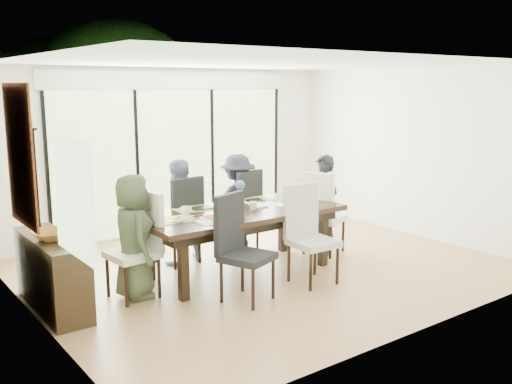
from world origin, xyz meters
TOP-DOWN VIEW (x-y plane):
  - floor at (0.00, 0.00)m, footprint 6.00×5.00m
  - ceiling at (0.00, 0.00)m, footprint 6.00×5.00m
  - wall_back at (0.00, 2.51)m, footprint 6.00×0.02m
  - wall_front at (0.00, -2.51)m, footprint 6.00×0.02m
  - wall_left at (-3.01, 0.00)m, footprint 0.02×5.00m
  - wall_right at (3.01, 0.00)m, footprint 0.02×5.00m
  - glass_doors at (0.00, 2.47)m, footprint 4.20×0.02m
  - blinds_header at (0.00, 2.46)m, footprint 4.40×0.06m
  - mullion_a at (-2.10, 2.46)m, footprint 0.05×0.04m
  - mullion_b at (-0.70, 2.46)m, footprint 0.05×0.04m
  - mullion_c at (0.70, 2.46)m, footprint 0.05×0.04m
  - mullion_d at (2.10, 2.46)m, footprint 0.05×0.04m
  - side_window at (-2.97, -1.20)m, footprint 0.02×0.90m
  - deck at (0.00, 3.40)m, footprint 6.00×1.80m
  - rail_top at (0.00, 4.20)m, footprint 6.00×0.08m
  - foliage_left at (-1.80, 5.20)m, footprint 3.20×3.20m
  - foliage_mid at (0.40, 5.80)m, footprint 4.00×4.00m
  - foliage_right at (2.20, 5.00)m, footprint 2.80×2.80m
  - foliage_far at (-0.60, 6.50)m, footprint 3.60×3.60m
  - table_top at (-0.41, 0.06)m, footprint 2.69×1.23m
  - table_apron at (-0.41, 0.06)m, footprint 2.46×1.01m
  - table_leg_fl at (-1.49, -0.37)m, footprint 0.10×0.10m
  - table_leg_fr at (0.67, -0.37)m, footprint 0.10×0.10m
  - table_leg_bl at (-1.49, 0.49)m, footprint 0.10×0.10m
  - table_leg_br at (0.67, 0.49)m, footprint 0.10×0.10m
  - chair_left_end at (-1.91, 0.06)m, footprint 0.56×0.56m
  - chair_right_end at (1.09, 0.06)m, footprint 0.66×0.66m
  - chair_far_left at (-0.86, 0.91)m, footprint 0.59×0.59m
  - chair_far_right at (0.14, 0.91)m, footprint 0.63×0.63m
  - chair_near_left at (-0.91, -0.81)m, footprint 0.66×0.66m
  - chair_near_right at (0.09, -0.81)m, footprint 0.53×0.53m
  - person_left_end at (-1.89, 0.06)m, footprint 0.52×0.73m
  - person_right_end at (1.07, 0.06)m, footprint 0.44×0.68m
  - person_far_left at (-0.86, 0.89)m, footprint 0.73×0.52m
  - person_far_right at (0.14, 0.89)m, footprint 0.74×0.53m
  - placemat_left at (-1.36, 0.06)m, footprint 0.49×0.36m
  - placemat_right at (0.54, 0.06)m, footprint 0.49×0.36m
  - placemat_far_l at (-0.86, 0.46)m, footprint 0.49×0.36m
  - placemat_far_r at (0.14, 0.46)m, footprint 0.49×0.36m
  - placemat_paper at (-0.96, -0.24)m, footprint 0.49×0.36m
  - tablet_far_l at (-0.76, 0.41)m, footprint 0.29×0.20m
  - tablet_far_r at (0.09, 0.41)m, footprint 0.27×0.19m
  - papers at (0.29, 0.01)m, footprint 0.34×0.25m
  - platter_base at (-0.96, -0.24)m, footprint 0.29×0.29m
  - platter_snacks at (-0.96, -0.24)m, footprint 0.22×0.22m
  - vase at (-0.36, 0.11)m, footprint 0.09×0.09m
  - hyacinth_stems at (-0.36, 0.11)m, footprint 0.04×0.04m
  - hyacinth_blooms at (-0.36, 0.11)m, footprint 0.12×0.12m
  - laptop at (-1.26, -0.04)m, footprint 0.44×0.39m
  - cup_a at (-1.11, 0.21)m, footprint 0.17×0.17m
  - cup_b at (-0.26, -0.04)m, footprint 0.16×0.16m
  - cup_c at (0.39, 0.16)m, footprint 0.19×0.19m
  - book at (-0.16, 0.11)m, footprint 0.21×0.27m
  - sideboard at (-2.76, 0.26)m, footprint 0.41×1.44m
  - bowl at (-2.76, 0.16)m, footprint 0.43×0.43m
  - candlestick_base at (-2.76, 0.61)m, footprint 0.09×0.09m
  - candlestick_shaft at (-2.76, 0.61)m, footprint 0.02×0.02m
  - candlestick_pan at (-2.76, 0.61)m, footprint 0.09×0.09m
  - candle at (-2.76, 0.61)m, footprint 0.03×0.03m
  - tapestry at (-2.97, 0.40)m, footprint 0.02×1.00m

SIDE VIEW (x-z plane):
  - deck at x=0.00m, z-range -0.10..0.00m
  - floor at x=0.00m, z-range -0.01..0.00m
  - table_leg_fl at x=-1.49m, z-range 0.00..0.77m
  - table_leg_fr at x=0.67m, z-range 0.00..0.77m
  - table_leg_bl at x=-1.49m, z-range 0.00..0.77m
  - table_leg_br at x=0.67m, z-range 0.00..0.77m
  - sideboard at x=-2.76m, z-range 0.00..0.81m
  - rail_top at x=0.00m, z-range 0.52..0.58m
  - chair_left_end at x=-1.91m, z-range 0.00..1.23m
  - chair_right_end at x=1.09m, z-range 0.00..1.23m
  - chair_far_left at x=-0.86m, z-range 0.00..1.23m
  - chair_far_right at x=0.14m, z-range 0.00..1.23m
  - chair_near_left at x=-0.91m, z-range 0.00..1.23m
  - chair_near_right at x=0.09m, z-range 0.00..1.23m
  - table_apron at x=-0.41m, z-range 0.65..0.76m
  - person_left_end at x=-1.89m, z-range 0.00..1.44m
  - person_right_end at x=1.07m, z-range 0.00..1.44m
  - person_far_left at x=-0.86m, z-range 0.00..1.44m
  - person_far_right at x=0.14m, z-range 0.00..1.44m
  - table_top at x=-0.41m, z-range 0.77..0.84m
  - candlestick_base at x=-2.76m, z-range 0.81..0.85m
  - papers at x=0.29m, z-range 0.84..0.84m
  - placemat_left at x=-1.36m, z-range 0.84..0.85m
  - placemat_right at x=0.54m, z-range 0.84..0.85m
  - placemat_far_l at x=-0.86m, z-range 0.84..0.85m
  - placemat_far_r at x=0.14m, z-range 0.84..0.85m
  - placemat_paper at x=-0.96m, z-range 0.84..0.85m
  - book at x=-0.16m, z-range 0.84..0.86m
  - tablet_far_r at x=0.09m, z-range 0.85..0.86m
  - tablet_far_l at x=-0.76m, z-range 0.85..0.86m
  - laptop at x=-1.26m, z-range 0.84..0.87m
  - platter_base at x=-0.96m, z-range 0.85..0.87m
  - bowl at x=-2.76m, z-range 0.81..0.91m
  - platter_snacks at x=-0.96m, z-range 0.87..0.89m
  - cup_b at x=-0.26m, z-range 0.84..0.94m
  - cup_a at x=-1.11m, z-range 0.84..0.95m
  - cup_c at x=0.39m, z-range 0.84..0.95m
  - vase at x=-0.36m, z-range 0.84..0.97m
  - hyacinth_stems at x=-0.36m, z-range 0.95..1.13m
  - hyacinth_blooms at x=-0.36m, z-range 1.09..1.22m
  - glass_doors at x=0.00m, z-range 0.05..2.35m
  - mullion_a at x=-2.10m, z-range 0.05..2.35m
  - mullion_b at x=-0.70m, z-range 0.05..2.35m
  - mullion_c at x=0.70m, z-range 0.05..2.35m
  - mullion_d at x=2.10m, z-range 0.05..2.35m
  - foliage_right at x=2.20m, z-range -0.14..2.66m
  - wall_back at x=0.00m, z-range 0.00..2.70m
  - wall_front at x=0.00m, z-range 0.00..2.70m
  - wall_left at x=-3.01m, z-range 0.00..2.70m
  - wall_right at x=3.01m, z-range 0.00..2.70m
  - candlestick_shaft at x=-2.76m, z-range 0.83..1.96m
  - foliage_left at x=-1.80m, z-range -0.16..3.04m
  - side_window at x=-2.97m, z-range 1.00..2.00m
  - foliage_far at x=-0.60m, z-range -0.18..3.42m
  - tapestry at x=-2.97m, z-range 0.95..2.45m
  - foliage_mid at x=0.40m, z-range -0.20..3.80m
  - candlestick_pan at x=-2.76m, z-range 1.94..1.97m
  - candle at x=-2.76m, z-range 1.96..2.05m
  - blinds_header at x=0.00m, z-range 2.36..2.64m
  - ceiling at x=0.00m, z-range 2.70..2.71m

